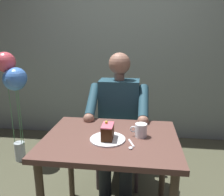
# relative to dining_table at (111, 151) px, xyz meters

# --- Properties ---
(cafe_rear_panel) EXTENTS (6.40, 0.12, 3.00)m
(cafe_rear_panel) POSITION_rel_dining_table_xyz_m (0.00, -1.77, 0.86)
(cafe_rear_panel) COLOR gray
(cafe_rear_panel) RESTS_ON ground
(dining_table) EXTENTS (0.91, 0.71, 0.74)m
(dining_table) POSITION_rel_dining_table_xyz_m (0.00, 0.00, 0.00)
(dining_table) COLOR brown
(dining_table) RESTS_ON ground
(chair) EXTENTS (0.42, 0.42, 0.92)m
(chair) POSITION_rel_dining_table_xyz_m (0.00, -0.68, -0.13)
(chair) COLOR #4C3F41
(chair) RESTS_ON ground
(seated_person) EXTENTS (0.53, 0.58, 1.27)m
(seated_person) POSITION_rel_dining_table_xyz_m (0.00, -0.51, 0.03)
(seated_person) COLOR #1F414F
(seated_person) RESTS_ON ground
(dessert_plate) EXTENTS (0.24, 0.24, 0.01)m
(dessert_plate) POSITION_rel_dining_table_xyz_m (0.01, 0.05, 0.11)
(dessert_plate) COLOR white
(dessert_plate) RESTS_ON dining_table
(cake_slice) EXTENTS (0.07, 0.13, 0.12)m
(cake_slice) POSITION_rel_dining_table_xyz_m (0.01, 0.05, 0.16)
(cake_slice) COLOR #3B1F0E
(cake_slice) RESTS_ON dessert_plate
(coffee_cup) EXTENTS (0.12, 0.08, 0.09)m
(coffee_cup) POSITION_rel_dining_table_xyz_m (-0.20, -0.03, 0.15)
(coffee_cup) COLOR white
(coffee_cup) RESTS_ON dining_table
(dessert_spoon) EXTENTS (0.05, 0.14, 0.01)m
(dessert_spoon) POSITION_rel_dining_table_xyz_m (-0.14, 0.12, 0.11)
(dessert_spoon) COLOR silver
(dessert_spoon) RESTS_ON dining_table
(balloon_display) EXTENTS (0.36, 0.27, 1.26)m
(balloon_display) POSITION_rel_dining_table_xyz_m (1.17, -0.83, 0.31)
(balloon_display) COLOR #B2C1C6
(balloon_display) RESTS_ON ground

